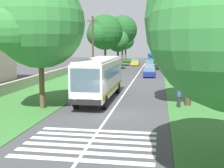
% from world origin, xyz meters
% --- Properties ---
extents(ground, '(160.00, 160.00, 0.00)m').
position_xyz_m(ground, '(0.00, 0.00, 0.00)').
color(ground, '#424244').
extents(grass_verge_left, '(120.00, 8.00, 0.04)m').
position_xyz_m(grass_verge_left, '(15.00, 8.20, 0.02)').
color(grass_verge_left, '#387533').
rests_on(grass_verge_left, ground).
extents(grass_verge_right, '(120.00, 8.00, 0.04)m').
position_xyz_m(grass_verge_right, '(15.00, -8.20, 0.02)').
color(grass_verge_right, '#387533').
rests_on(grass_verge_right, ground).
extents(centre_line, '(110.00, 0.16, 0.01)m').
position_xyz_m(centre_line, '(15.00, 0.00, 0.00)').
color(centre_line, silver).
rests_on(centre_line, ground).
extents(coach_bus, '(11.16, 2.62, 3.73)m').
position_xyz_m(coach_bus, '(5.13, 1.80, 2.15)').
color(coach_bus, silver).
rests_on(coach_bus, ground).
extents(zebra_crossing, '(4.95, 6.80, 0.01)m').
position_xyz_m(zebra_crossing, '(-6.67, 0.00, 0.00)').
color(zebra_crossing, silver).
rests_on(zebra_crossing, ground).
extents(trailing_car_0, '(4.30, 1.78, 1.43)m').
position_xyz_m(trailing_car_0, '(24.15, -2.04, 0.67)').
color(trailing_car_0, navy).
rests_on(trailing_car_0, ground).
extents(trailing_car_1, '(4.30, 1.78, 1.43)m').
position_xyz_m(trailing_car_1, '(29.92, -1.82, 0.67)').
color(trailing_car_1, '#B7A893').
rests_on(trailing_car_1, ground).
extents(trailing_car_2, '(4.30, 1.78, 1.43)m').
position_xyz_m(trailing_car_2, '(39.42, -1.52, 0.67)').
color(trailing_car_2, '#145933').
rests_on(trailing_car_2, ground).
extents(trailing_car_3, '(4.30, 1.78, 1.43)m').
position_xyz_m(trailing_car_3, '(45.89, 1.86, 0.67)').
color(trailing_car_3, gold).
rests_on(trailing_car_3, ground).
extents(trailing_minibus_0, '(6.00, 2.14, 2.53)m').
position_xyz_m(trailing_minibus_0, '(57.23, -1.55, 1.55)').
color(trailing_minibus_0, teal).
rests_on(trailing_minibus_0, ground).
extents(roadside_tree_left_0, '(8.01, 7.04, 11.54)m').
position_xyz_m(roadside_tree_left_0, '(51.04, 5.64, 7.90)').
color(roadside_tree_left_0, brown).
rests_on(roadside_tree_left_0, grass_verge_left).
extents(roadside_tree_left_1, '(5.38, 4.84, 7.97)m').
position_xyz_m(roadside_tree_left_1, '(63.79, 6.20, 5.48)').
color(roadside_tree_left_1, brown).
rests_on(roadside_tree_left_1, grass_verge_left).
extents(roadside_tree_left_2, '(8.20, 6.85, 10.01)m').
position_xyz_m(roadside_tree_left_2, '(1.14, 5.68, 6.43)').
color(roadside_tree_left_2, brown).
rests_on(roadside_tree_left_2, grass_verge_left).
extents(roadside_tree_left_3, '(5.50, 4.67, 7.73)m').
position_xyz_m(roadside_tree_left_3, '(42.20, 5.42, 5.31)').
color(roadside_tree_left_3, '#4C3826').
rests_on(roadside_tree_left_3, grass_verge_left).
extents(roadside_tree_left_4, '(7.70, 6.38, 10.12)m').
position_xyz_m(roadside_tree_left_4, '(33.07, 6.54, 6.79)').
color(roadside_tree_left_4, '#3D2D1E').
rests_on(roadside_tree_left_4, grass_verge_left).
extents(roadside_tree_right_0, '(8.57, 7.17, 10.65)m').
position_xyz_m(roadside_tree_right_0, '(40.63, -5.21, 6.90)').
color(roadside_tree_right_0, '#4C3826').
rests_on(roadside_tree_right_0, grass_verge_right).
extents(roadside_tree_right_1, '(8.93, 7.32, 12.53)m').
position_xyz_m(roadside_tree_right_1, '(63.02, -4.84, 8.74)').
color(roadside_tree_right_1, '#3D2D1E').
rests_on(roadside_tree_right_1, grass_verge_right).
extents(roadside_tree_right_2, '(8.96, 7.43, 12.58)m').
position_xyz_m(roadside_tree_right_2, '(32.86, -5.82, 8.69)').
color(roadside_tree_right_2, '#3D2D1E').
rests_on(roadside_tree_right_2, grass_verge_right).
extents(roadside_tree_right_4, '(7.55, 5.98, 10.75)m').
position_xyz_m(roadside_tree_right_4, '(3.88, -5.69, 7.58)').
color(roadside_tree_right_4, '#4C3826').
rests_on(roadside_tree_right_4, grass_verge_right).
extents(utility_pole, '(0.24, 1.40, 8.40)m').
position_xyz_m(utility_pole, '(16.43, 4.97, 4.38)').
color(utility_pole, '#473828').
rests_on(utility_pole, grass_verge_left).
extents(roadside_wall, '(70.00, 0.40, 1.08)m').
position_xyz_m(roadside_wall, '(20.00, 11.60, 0.58)').
color(roadside_wall, '#B2A893').
rests_on(roadside_wall, grass_verge_left).
extents(pedestrian, '(0.34, 0.34, 1.69)m').
position_xyz_m(pedestrian, '(2.77, -5.07, 0.91)').
color(pedestrian, '#26262D').
rests_on(pedestrian, grass_verge_right).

